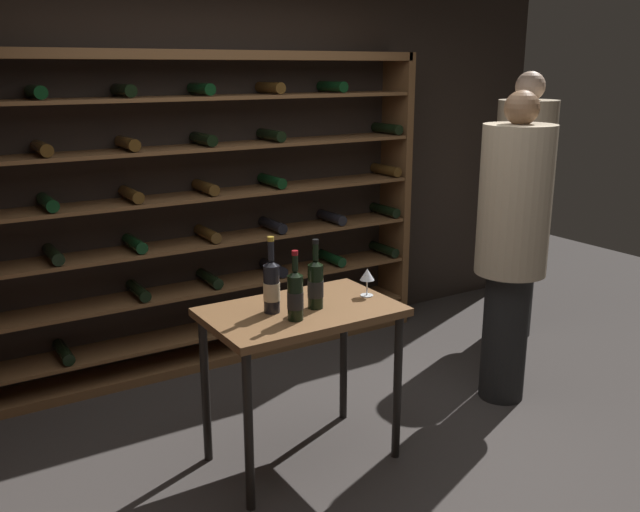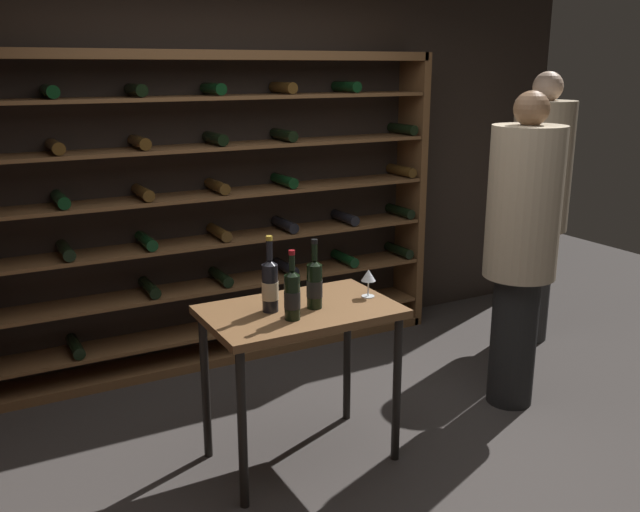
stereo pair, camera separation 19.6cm
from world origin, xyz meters
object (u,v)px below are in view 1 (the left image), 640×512
(wine_bottle_red_label, at_px, (315,284))
(wine_bottle_gold_foil, at_px, (272,286))
(wine_glass_stemmed_center, at_px, (367,276))
(person_guest_blue_shirt, at_px, (512,236))
(wine_rack, at_px, (205,215))
(wine_bottle_green_slim, at_px, (295,295))
(person_host_in_suit, at_px, (522,194))
(tasting_table, at_px, (301,329))

(wine_bottle_red_label, bearing_deg, wine_bottle_gold_foil, 164.24)
(wine_glass_stemmed_center, bearing_deg, wine_bottle_red_label, -177.23)
(person_guest_blue_shirt, xyz_separation_m, wine_glass_stemmed_center, (-1.03, 0.03, -0.09))
(wine_rack, distance_m, wine_bottle_green_slim, 1.58)
(wine_glass_stemmed_center, bearing_deg, wine_bottle_green_slim, -167.62)
(person_guest_blue_shirt, bearing_deg, wine_bottle_gold_foil, 160.96)
(person_host_in_suit, bearing_deg, wine_bottle_gold_foil, -70.82)
(wine_bottle_red_label, bearing_deg, wine_rack, 88.71)
(person_guest_blue_shirt, relative_size, wine_glass_stemmed_center, 12.66)
(wine_bottle_green_slim, bearing_deg, tasting_table, 50.01)
(wine_rack, xyz_separation_m, wine_bottle_gold_foil, (-0.25, -1.41, -0.07))
(wine_rack, xyz_separation_m, tasting_table, (-0.10, -1.44, -0.32))
(tasting_table, xyz_separation_m, person_guest_blue_shirt, (1.42, -0.05, 0.31))
(tasting_table, relative_size, wine_bottle_red_label, 2.71)
(wine_rack, distance_m, person_host_in_suit, 2.32)
(tasting_table, bearing_deg, wine_bottle_red_label, -25.66)
(wine_rack, relative_size, person_guest_blue_shirt, 1.73)
(tasting_table, height_order, wine_bottle_gold_foil, wine_bottle_gold_foil)
(wine_bottle_red_label, xyz_separation_m, wine_glass_stemmed_center, (0.33, 0.02, -0.02))
(wine_rack, distance_m, person_guest_blue_shirt, 1.99)
(person_guest_blue_shirt, bearing_deg, wine_glass_stemmed_center, 161.98)
(tasting_table, height_order, wine_glass_stemmed_center, wine_glass_stemmed_center)
(wine_rack, bearing_deg, wine_bottle_gold_foil, -99.93)
(tasting_table, height_order, wine_bottle_green_slim, wine_bottle_green_slim)
(tasting_table, distance_m, person_guest_blue_shirt, 1.46)
(tasting_table, bearing_deg, wine_rack, 86.10)
(tasting_table, bearing_deg, wine_bottle_gold_foil, 168.92)
(tasting_table, distance_m, wine_glass_stemmed_center, 0.45)
(wine_bottle_red_label, xyz_separation_m, wine_bottle_green_slim, (-0.17, -0.09, -0.00))
(tasting_table, bearing_deg, person_guest_blue_shirt, -1.91)
(wine_bottle_green_slim, distance_m, wine_glass_stemmed_center, 0.51)
(person_guest_blue_shirt, height_order, wine_glass_stemmed_center, person_guest_blue_shirt)
(wine_rack, bearing_deg, wine_bottle_red_label, -91.29)
(wine_bottle_red_label, height_order, wine_bottle_gold_foil, wine_bottle_gold_foil)
(wine_bottle_red_label, relative_size, wine_bottle_green_slim, 1.03)
(wine_bottle_red_label, bearing_deg, wine_bottle_green_slim, -151.20)
(wine_bottle_red_label, bearing_deg, tasting_table, 154.34)
(person_guest_blue_shirt, bearing_deg, person_host_in_suit, 23.44)
(person_guest_blue_shirt, xyz_separation_m, person_host_in_suit, (0.87, 0.72, 0.05))
(tasting_table, xyz_separation_m, wine_glass_stemmed_center, (0.39, -0.02, 0.22))
(wine_glass_stemmed_center, bearing_deg, wine_rack, 101.40)
(person_guest_blue_shirt, bearing_deg, wine_bottle_red_label, 163.07)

